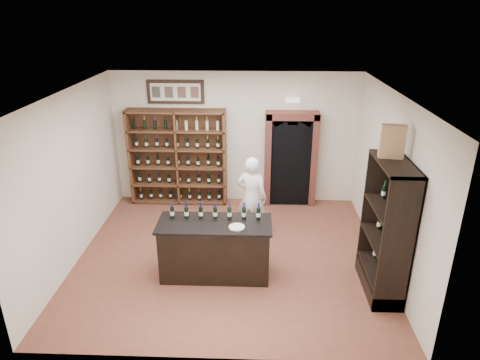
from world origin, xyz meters
name	(u,v)px	position (x,y,z in m)	size (l,w,h in m)	color
floor	(229,255)	(0.00, 0.00, 0.00)	(5.50, 5.50, 0.00)	brown
ceiling	(228,94)	(0.00, 0.00, 3.00)	(5.50, 5.50, 0.00)	white
wall_back	(235,139)	(0.00, 2.50, 1.50)	(5.50, 0.04, 3.00)	silver
wall_left	(71,178)	(-2.75, 0.00, 1.50)	(0.04, 5.00, 3.00)	silver
wall_right	(390,183)	(2.75, 0.00, 1.50)	(0.04, 5.00, 3.00)	silver
wine_shelf	(178,157)	(-1.30, 2.33, 1.10)	(2.20, 0.38, 2.20)	#57301D
framed_picture	(176,92)	(-1.30, 2.47, 2.55)	(1.25, 0.04, 0.52)	black
arched_doorway	(291,157)	(1.25, 2.33, 1.14)	(1.17, 0.35, 2.17)	black
emergency_light	(293,100)	(1.25, 2.42, 2.40)	(0.30, 0.10, 0.10)	white
tasting_counter	(215,249)	(-0.20, -0.60, 0.49)	(1.88, 0.78, 1.00)	black
counter_bottle_0	(172,212)	(-0.92, -0.46, 1.11)	(0.07, 0.07, 0.30)	black
counter_bottle_1	(186,212)	(-0.68, -0.46, 1.11)	(0.07, 0.07, 0.30)	black
counter_bottle_2	(201,213)	(-0.44, -0.46, 1.11)	(0.07, 0.07, 0.30)	black
counter_bottle_3	(215,213)	(-0.20, -0.46, 1.11)	(0.07, 0.07, 0.30)	black
counter_bottle_4	(230,213)	(0.04, -0.46, 1.11)	(0.07, 0.07, 0.30)	black
counter_bottle_5	(244,213)	(0.28, -0.46, 1.11)	(0.07, 0.07, 0.30)	black
counter_bottle_6	(258,214)	(0.52, -0.46, 1.11)	(0.07, 0.07, 0.30)	black
side_cabinet	(385,249)	(2.52, -0.90, 0.75)	(0.48, 1.20, 2.20)	black
shopkeeper	(252,197)	(0.39, 0.79, 0.83)	(0.61, 0.40, 1.66)	white
plate	(237,227)	(0.18, -0.76, 1.01)	(0.26, 0.26, 0.02)	silver
wine_crate	(392,141)	(2.46, -0.70, 2.45)	(0.36, 0.15, 0.50)	tan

